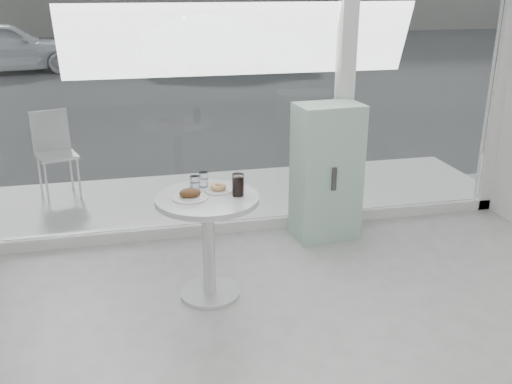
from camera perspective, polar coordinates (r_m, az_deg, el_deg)
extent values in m
cube|color=silver|center=(5.28, -1.02, -3.22)|extent=(5.00, 0.12, 0.10)
cube|color=silver|center=(5.89, 23.39, 12.27)|extent=(0.12, 0.12, 3.00)
cube|color=silver|center=(5.15, 8.98, 12.71)|extent=(0.14, 0.14, 3.00)
cube|color=white|center=(4.81, -10.36, 10.91)|extent=(3.21, 0.02, 2.60)
cube|color=white|center=(5.49, 16.62, 11.54)|extent=(1.41, 0.02, 2.60)
cylinder|color=silver|center=(4.26, -4.61, -10.00)|extent=(0.44, 0.44, 0.03)
cylinder|color=silver|center=(4.09, -4.75, -5.70)|extent=(0.09, 0.09, 0.70)
cylinder|color=white|center=(3.94, -4.91, -0.72)|extent=(0.72, 0.72, 0.04)
cube|color=white|center=(6.02, -2.59, -0.48)|extent=(5.60, 1.60, 0.05)
cube|color=#353535|center=(17.90, -9.85, 13.04)|extent=(40.00, 24.00, 0.00)
cube|color=#8DB4A0|center=(5.00, 7.05, 1.99)|extent=(0.58, 0.42, 1.20)
cube|color=#333333|center=(4.83, 7.81, 1.28)|extent=(0.04, 0.02, 0.20)
cylinder|color=silver|center=(6.07, -20.20, 0.82)|extent=(0.02, 0.02, 0.43)
cylinder|color=silver|center=(6.13, -17.28, 1.35)|extent=(0.02, 0.02, 0.43)
cylinder|color=silver|center=(6.38, -20.80, 1.64)|extent=(0.02, 0.02, 0.43)
cylinder|color=silver|center=(6.43, -18.01, 2.13)|extent=(0.02, 0.02, 0.43)
cube|color=silver|center=(6.19, -19.31, 3.44)|extent=(0.48, 0.48, 0.03)
cube|color=silver|center=(6.30, -19.91, 5.81)|extent=(0.37, 0.14, 0.43)
imported|color=white|center=(15.91, -23.98, 13.13)|extent=(4.02, 2.29, 1.29)
imported|color=#979A9E|center=(15.20, -3.23, 14.70)|extent=(4.28, 1.68, 1.39)
cylinder|color=silver|center=(3.90, -6.60, -0.56)|extent=(0.25, 0.25, 0.01)
cube|color=white|center=(3.89, -6.30, -0.45)|extent=(0.12, 0.11, 0.00)
ellipsoid|color=#3A200F|center=(3.89, -6.62, -0.10)|extent=(0.15, 0.12, 0.06)
ellipsoid|color=#3A200F|center=(3.92, -6.14, -0.03)|extent=(0.07, 0.07, 0.04)
cylinder|color=silver|center=(4.02, -3.77, 0.15)|extent=(0.19, 0.19, 0.01)
torus|color=#A57C4B|center=(4.01, -3.78, 0.50)|extent=(0.11, 0.11, 0.04)
cylinder|color=white|center=(4.03, -6.15, 0.86)|extent=(0.07, 0.07, 0.11)
cylinder|color=white|center=(4.04, -6.14, 0.56)|extent=(0.06, 0.06, 0.06)
cylinder|color=white|center=(4.10, -5.27, 1.25)|extent=(0.07, 0.07, 0.11)
cylinder|color=white|center=(4.11, -5.26, 0.95)|extent=(0.06, 0.06, 0.06)
cylinder|color=white|center=(3.91, -1.81, 0.72)|extent=(0.08, 0.08, 0.16)
cylinder|color=black|center=(3.91, -1.81, 0.62)|extent=(0.07, 0.07, 0.14)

